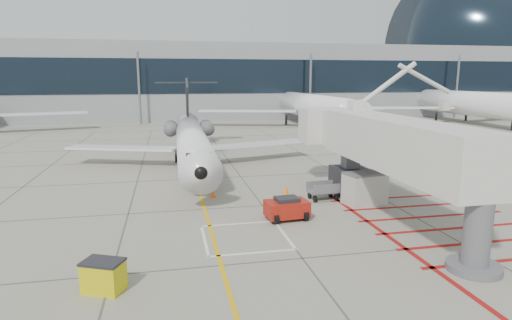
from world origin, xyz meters
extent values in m
plane|color=gray|center=(0.00, 0.00, 0.00)|extent=(260.00, 260.00, 0.00)
cone|color=#F8530D|center=(-2.81, 6.45, 0.25)|extent=(0.37, 0.37, 0.51)
cone|color=orange|center=(2.16, 6.40, 0.28)|extent=(0.40, 0.40, 0.56)
cube|color=gray|center=(10.00, 70.00, 7.00)|extent=(180.00, 28.00, 14.00)
cube|color=black|center=(10.00, 55.95, 8.00)|extent=(180.00, 0.10, 6.00)
camera|label=1|loc=(-5.55, -20.76, 7.78)|focal=30.00mm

